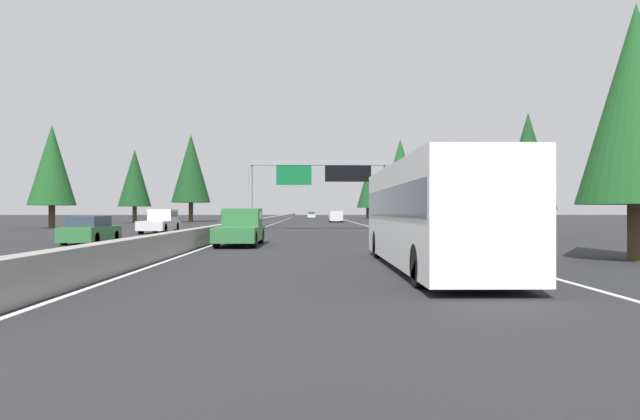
# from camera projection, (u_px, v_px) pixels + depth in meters

# --- Properties ---
(ground_plane) EXTENTS (320.00, 320.00, 0.00)m
(ground_plane) POSITION_uv_depth(u_px,v_px,m) (267.00, 225.00, 65.22)
(ground_plane) COLOR #262628
(median_barrier) EXTENTS (180.00, 0.56, 0.90)m
(median_barrier) POSITION_uv_depth(u_px,v_px,m) (276.00, 219.00, 85.22)
(median_barrier) COLOR gray
(median_barrier) RESTS_ON ground
(shoulder_stripe_right) EXTENTS (160.00, 0.16, 0.01)m
(shoulder_stripe_right) POSITION_uv_depth(u_px,v_px,m) (358.00, 223.00, 75.39)
(shoulder_stripe_right) COLOR silver
(shoulder_stripe_right) RESTS_ON ground
(shoulder_stripe_median) EXTENTS (160.00, 0.16, 0.01)m
(shoulder_stripe_median) POSITION_uv_depth(u_px,v_px,m) (275.00, 223.00, 75.23)
(shoulder_stripe_median) COLOR silver
(shoulder_stripe_median) RESTS_ON ground
(sign_gantry_overhead) EXTENTS (0.50, 12.68, 6.39)m
(sign_gantry_overhead) POSITION_uv_depth(u_px,v_px,m) (320.00, 174.00, 50.60)
(sign_gantry_overhead) COLOR gray
(sign_gantry_overhead) RESTS_ON ground
(bus_distant_b) EXTENTS (11.50, 2.55, 3.10)m
(bus_distant_b) POSITION_uv_depth(u_px,v_px,m) (430.00, 212.00, 16.63)
(bus_distant_b) COLOR white
(bus_distant_b) RESTS_ON ground
(pickup_mid_center) EXTENTS (5.60, 2.00, 1.86)m
(pickup_mid_center) POSITION_uv_depth(u_px,v_px,m) (241.00, 227.00, 28.16)
(pickup_mid_center) COLOR #2D6B38
(pickup_mid_center) RESTS_ON ground
(minivan_near_right) EXTENTS (5.00, 1.95, 1.69)m
(minivan_near_right) POSITION_uv_depth(u_px,v_px,m) (336.00, 216.00, 83.42)
(minivan_near_right) COLOR silver
(minivan_near_right) RESTS_ON ground
(sedan_far_center) EXTENTS (4.40, 1.80, 1.47)m
(sedan_far_center) POSITION_uv_depth(u_px,v_px,m) (311.00, 215.00, 128.33)
(sedan_far_center) COLOR silver
(sedan_far_center) RESTS_ON ground
(oncoming_near) EXTENTS (4.40, 1.80, 1.47)m
(oncoming_near) POSITION_uv_depth(u_px,v_px,m) (90.00, 231.00, 29.61)
(oncoming_near) COLOR #2D6B38
(oncoming_near) RESTS_ON ground
(oncoming_far) EXTENTS (5.60, 2.00, 1.86)m
(oncoming_far) POSITION_uv_depth(u_px,v_px,m) (161.00, 221.00, 43.68)
(oncoming_far) COLOR silver
(oncoming_far) RESTS_ON ground
(conifer_right_foreground) EXTENTS (3.94, 3.94, 8.96)m
(conifer_right_foreground) POSITION_uv_depth(u_px,v_px,m) (636.00, 104.00, 19.22)
(conifer_right_foreground) COLOR #4C3823
(conifer_right_foreground) RESTS_ON ground
(conifer_right_near) EXTENTS (3.65, 3.65, 8.31)m
(conifer_right_near) POSITION_uv_depth(u_px,v_px,m) (528.00, 161.00, 37.09)
(conifer_right_near) COLOR #4C3823
(conifer_right_near) RESTS_ON ground
(conifer_right_mid) EXTENTS (4.12, 4.12, 9.36)m
(conifer_right_mid) POSITION_uv_depth(u_px,v_px,m) (416.00, 182.00, 75.92)
(conifer_right_mid) COLOR #4C3823
(conifer_right_mid) RESTS_ON ground
(conifer_right_far) EXTENTS (6.22, 6.22, 14.14)m
(conifer_right_far) POSITION_uv_depth(u_px,v_px,m) (400.00, 171.00, 95.78)
(conifer_right_far) COLOR #4C3823
(conifer_right_far) RESTS_ON ground
(conifer_right_distant) EXTENTS (4.71, 4.71, 10.71)m
(conifer_right_distant) POSITION_uv_depth(u_px,v_px,m) (368.00, 189.00, 120.05)
(conifer_right_distant) COLOR #4C3823
(conifer_right_distant) RESTS_ON ground
(conifer_left_near) EXTENTS (4.56, 4.56, 10.36)m
(conifer_left_near) POSITION_uv_depth(u_px,v_px,m) (52.00, 165.00, 55.44)
(conifer_left_near) COLOR #4C3823
(conifer_left_near) RESTS_ON ground
(conifer_left_mid) EXTENTS (4.72, 4.72, 10.73)m
(conifer_left_mid) POSITION_uv_depth(u_px,v_px,m) (135.00, 178.00, 81.04)
(conifer_left_mid) COLOR #4C3823
(conifer_left_mid) RESTS_ON ground
(conifer_left_far) EXTENTS (6.07, 6.07, 13.79)m
(conifer_left_far) POSITION_uv_depth(u_px,v_px,m) (191.00, 168.00, 87.33)
(conifer_left_far) COLOR #4C3823
(conifer_left_far) RESTS_ON ground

